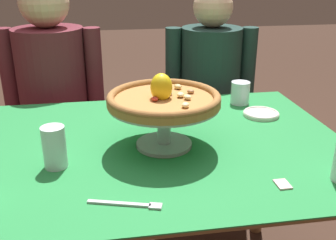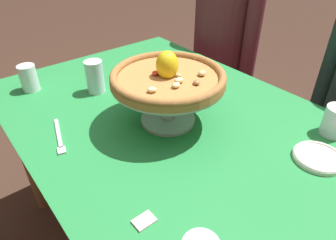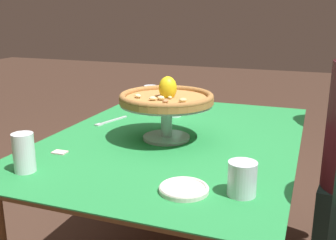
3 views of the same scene
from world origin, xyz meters
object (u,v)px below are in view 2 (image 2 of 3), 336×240
pizza_stand (168,95)px  side_plate (318,157)px  water_glass_front_left (29,79)px  diner_left (221,60)px  water_glass_back_right (336,123)px  water_glass_side_left (95,79)px  dinner_fork (59,138)px  pizza (168,76)px  sugar_packet (144,221)px

pizza_stand → side_plate: 0.48m
water_glass_front_left → diner_left: size_ratio=0.08×
water_glass_front_left → water_glass_back_right: water_glass_front_left is taller
water_glass_side_left → diner_left: bearing=96.5°
dinner_fork → pizza: bearing=67.0°
pizza_stand → side_plate: bearing=26.6°
pizza → sugar_packet: size_ratio=7.18×
water_glass_front_left → side_plate: 1.05m
pizza_stand → side_plate: pizza_stand is taller
pizza → side_plate: (0.42, 0.21, -0.16)m
water_glass_front_left → dinner_fork: bearing=-6.2°
pizza → water_glass_back_right: 0.54m
side_plate → sugar_packet: side_plate is taller
water_glass_front_left → side_plate: size_ratio=0.74×
water_glass_side_left → side_plate: size_ratio=0.91×
dinner_fork → sugar_packet: 0.42m
pizza → water_glass_back_right: (0.38, 0.36, -0.13)m
water_glass_front_left → side_plate: bearing=27.9°
side_plate → dinner_fork: (-0.56, -0.53, -0.01)m
pizza_stand → water_glass_side_left: bearing=-165.2°
water_glass_front_left → sugar_packet: size_ratio=2.07×
dinner_fork → water_glass_back_right: bearing=52.8°
side_plate → dinner_fork: side_plate is taller
dinner_fork → sugar_packet: dinner_fork is taller
dinner_fork → diner_left: (-0.29, 1.07, -0.13)m
water_glass_front_left → dinner_fork: water_glass_front_left is taller
pizza → side_plate: size_ratio=2.58×
water_glass_front_left → water_glass_back_right: size_ratio=1.09×
water_glass_side_left → water_glass_front_left: water_glass_side_left is taller
side_plate → dinner_fork: 0.77m
pizza_stand → sugar_packet: 0.42m
pizza_stand → water_glass_front_left: (-0.51, -0.28, -0.05)m
side_plate → dinner_fork: bearing=-136.2°
pizza_stand → diner_left: size_ratio=0.29×
water_glass_side_left → diner_left: (-0.10, 0.84, -0.18)m
water_glass_back_right → side_plate: (0.04, -0.15, -0.03)m
pizza_stand → dinner_fork: size_ratio=1.89×
pizza_stand → water_glass_back_right: bearing=43.4°
pizza_stand → water_glass_back_right: (0.38, 0.36, -0.06)m
side_plate → sugar_packet: (-0.14, -0.51, -0.01)m
water_glass_back_right → sugar_packet: water_glass_back_right is taller
pizza → dinner_fork: size_ratio=1.92×
side_plate → diner_left: bearing=147.7°
pizza_stand → water_glass_front_left: size_ratio=3.41×
diner_left → pizza: bearing=-60.0°
pizza_stand → water_glass_side_left: 0.35m
pizza_stand → dinner_fork: 0.37m
water_glass_front_left → water_glass_back_right: (0.89, 0.65, -0.01)m
water_glass_back_right → sugar_packet: 0.67m
water_glass_side_left → diner_left: diner_left is taller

